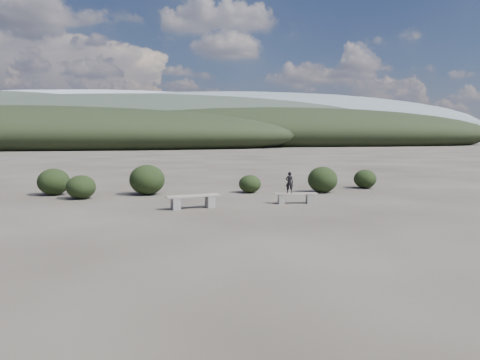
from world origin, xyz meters
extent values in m
plane|color=#322C27|center=(0.00, 0.00, 0.00)|extent=(1200.00, 1200.00, 0.00)
cube|color=slate|center=(-1.88, 4.31, 0.22)|extent=(0.35, 0.43, 0.44)
cube|color=slate|center=(-0.61, 4.61, 0.22)|extent=(0.35, 0.43, 0.44)
cube|color=gray|center=(-1.25, 4.46, 0.46)|extent=(2.00, 0.86, 0.05)
cube|color=slate|center=(2.22, 5.02, 0.18)|extent=(0.27, 0.35, 0.37)
cube|color=slate|center=(3.32, 4.89, 0.18)|extent=(0.27, 0.35, 0.37)
cube|color=gray|center=(2.77, 4.95, 0.39)|extent=(1.69, 0.53, 0.05)
imported|color=black|center=(2.53, 4.98, 0.83)|extent=(0.35, 0.30, 0.82)
ellipsoid|color=black|center=(-5.58, 7.99, 0.50)|extent=(1.21, 1.21, 0.99)
ellipsoid|color=black|center=(-2.87, 8.87, 0.67)|extent=(1.57, 1.57, 1.34)
ellipsoid|color=black|center=(1.78, 8.69, 0.41)|extent=(1.03, 1.03, 0.82)
ellipsoid|color=black|center=(5.10, 8.11, 0.60)|extent=(1.38, 1.38, 1.20)
ellipsoid|color=black|center=(7.86, 9.40, 0.47)|extent=(1.12, 1.12, 0.94)
ellipsoid|color=black|center=(-6.95, 9.57, 0.59)|extent=(1.40, 1.40, 1.18)
ellipsoid|color=black|center=(-25.00, 90.00, 2.70)|extent=(110.00, 40.00, 12.00)
ellipsoid|color=black|center=(35.00, 110.00, 3.15)|extent=(120.00, 44.00, 14.00)
ellipsoid|color=#2B342B|center=(0.00, 160.00, 5.40)|extent=(190.00, 64.00, 24.00)
ellipsoid|color=slate|center=(70.00, 300.00, 9.90)|extent=(340.00, 110.00, 44.00)
ellipsoid|color=#979DAA|center=(-30.00, 400.00, 12.60)|extent=(460.00, 140.00, 56.00)
camera|label=1|loc=(-2.82, -12.27, 2.62)|focal=35.00mm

